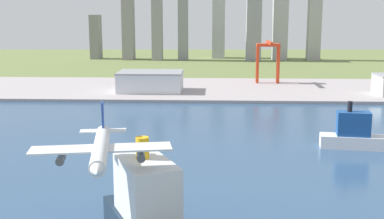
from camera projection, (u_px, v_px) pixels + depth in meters
ground_plane at (213, 141)px, 276.38m from camera, size 2400.00×2400.00×0.00m
water_bay at (213, 176)px, 217.49m from camera, size 840.00×360.00×0.15m
industrial_pier at (214, 89)px, 462.56m from camera, size 840.00×140.00×2.50m
airplane_landing at (101, 149)px, 137.45m from camera, size 40.32×44.07×14.08m
ferry_boat at (361, 135)px, 260.27m from camera, size 47.23×16.57×24.96m
port_crane_red at (268, 53)px, 487.61m from camera, size 22.66×41.05×41.49m
warehouse_main at (151, 81)px, 440.21m from camera, size 56.36×41.37×17.42m
distant_skyline at (217, 19)px, 766.15m from camera, size 355.72×71.62×147.59m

